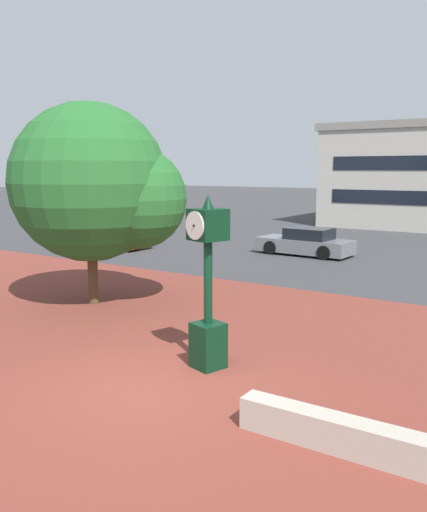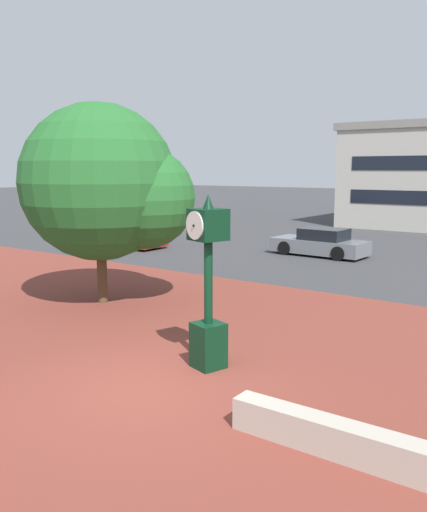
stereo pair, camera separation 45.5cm
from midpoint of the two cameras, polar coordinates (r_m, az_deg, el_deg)
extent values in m
plane|color=#38383A|center=(10.17, -8.18, -13.92)|extent=(200.00, 200.00, 0.00)
cube|color=brown|center=(12.08, 0.08, -10.00)|extent=(44.00, 13.16, 0.01)
cube|color=#ADA393|center=(8.18, 12.07, -18.14)|extent=(3.20, 0.42, 0.50)
cube|color=black|center=(10.98, -1.77, -9.46)|extent=(0.72, 0.72, 0.93)
cylinder|color=black|center=(10.64, -1.81, -2.79)|extent=(0.17, 0.17, 1.67)
cube|color=black|center=(10.46, -1.84, 3.36)|extent=(0.77, 0.77, 0.62)
cylinder|color=silver|center=(10.66, -0.46, 3.47)|extent=(0.53, 0.19, 0.54)
sphere|color=black|center=(10.67, -0.37, 3.48)|extent=(0.05, 0.05, 0.05)
cylinder|color=silver|center=(10.27, -3.28, 3.24)|extent=(0.53, 0.19, 0.54)
sphere|color=black|center=(10.26, -3.37, 3.23)|extent=(0.05, 0.05, 0.05)
cone|color=black|center=(10.42, -1.85, 5.80)|extent=(0.22, 0.22, 0.28)
cylinder|color=#4C3823|center=(16.42, -13.45, -1.72)|extent=(0.30, 0.30, 1.88)
sphere|color=#236028|center=(16.14, -13.81, 7.59)|extent=(4.59, 4.59, 4.59)
sphere|color=#236028|center=(15.83, -9.06, 6.05)|extent=(2.98, 2.98, 2.98)
cube|color=slate|center=(25.51, 9.14, 1.11)|extent=(4.46, 1.97, 0.64)
cube|color=black|center=(25.34, 9.61, 2.32)|extent=(2.09, 1.61, 0.56)
cylinder|color=black|center=(25.45, 5.56, 0.90)|extent=(0.65, 0.25, 0.64)
cylinder|color=black|center=(26.87, 7.35, 1.30)|extent=(0.65, 0.25, 0.64)
cylinder|color=black|center=(24.20, 11.11, 0.34)|extent=(0.65, 0.25, 0.64)
cylinder|color=black|center=(25.69, 12.67, 0.79)|extent=(0.65, 0.25, 0.64)
cube|color=maroon|center=(28.12, -11.31, 1.80)|extent=(4.26, 1.82, 0.64)
cube|color=black|center=(27.91, -11.04, 2.91)|extent=(1.96, 1.56, 0.56)
cylinder|color=black|center=(28.52, -14.37, 1.54)|extent=(0.64, 0.22, 0.64)
cylinder|color=black|center=(29.66, -11.97, 1.92)|extent=(0.64, 0.22, 0.64)
cylinder|color=black|center=(26.63, -10.56, 1.15)|extent=(0.64, 0.22, 0.64)
cylinder|color=black|center=(27.84, -8.16, 1.56)|extent=(0.64, 0.22, 0.64)
camera|label=1|loc=(0.23, -91.25, -0.20)|focal=37.72mm
camera|label=2|loc=(0.23, 88.75, 0.20)|focal=37.72mm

